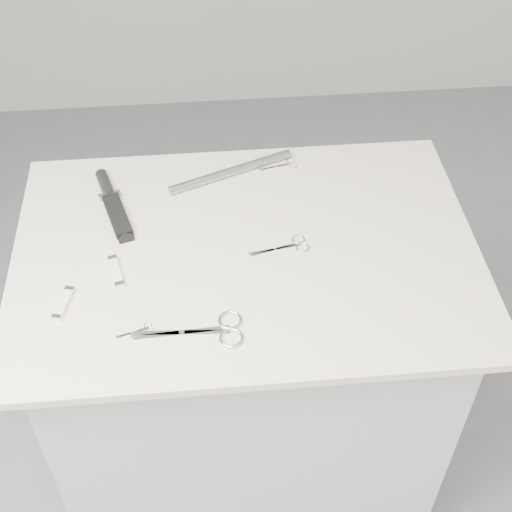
{
  "coord_description": "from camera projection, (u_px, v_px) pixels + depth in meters",
  "views": [
    {
      "loc": [
        -0.08,
        -1.08,
        2.0
      ],
      "look_at": [
        0.02,
        -0.02,
        0.92
      ],
      "focal_mm": 50.0,
      "sensor_mm": 36.0,
      "label": 1
    }
  ],
  "objects": [
    {
      "name": "embroidery_scissors_b",
      "position": [
        284.0,
        165.0,
        1.73
      ],
      "size": [
        0.09,
        0.05,
        0.0
      ],
      "rotation": [
        0.0,
        0.0,
        0.23
      ],
      "color": "silver",
      "rests_on": "display_board"
    },
    {
      "name": "sheathed_knife",
      "position": [
        112.0,
        201.0,
        1.63
      ],
      "size": [
        0.1,
        0.23,
        0.03
      ],
      "rotation": [
        0.0,
        0.0,
        1.86
      ],
      "color": "black",
      "rests_on": "display_board"
    },
    {
      "name": "pocket_knife_b",
      "position": [
        116.0,
        271.0,
        1.48
      ],
      "size": [
        0.04,
        0.09,
        0.01
      ],
      "rotation": [
        0.0,
        0.0,
        1.81
      ],
      "color": "white",
      "rests_on": "display_board"
    },
    {
      "name": "pocket_knife_a",
      "position": [
        63.0,
        304.0,
        1.41
      ],
      "size": [
        0.04,
        0.09,
        0.01
      ],
      "rotation": [
        0.0,
        0.0,
        1.32
      ],
      "color": "white",
      "rests_on": "display_board"
    },
    {
      "name": "large_shears",
      "position": [
        213.0,
        330.0,
        1.37
      ],
      "size": [
        0.21,
        0.09,
        0.01
      ],
      "rotation": [
        0.0,
        0.0,
        -0.01
      ],
      "color": "silver",
      "rests_on": "display_board"
    },
    {
      "name": "ground",
      "position": [
        249.0,
        463.0,
        2.19
      ],
      "size": [
        4.0,
        4.0,
        0.01
      ],
      "primitive_type": "cube",
      "color": "gray",
      "rests_on": "ground"
    },
    {
      "name": "display_board",
      "position": [
        246.0,
        252.0,
        1.54
      ],
      "size": [
        1.0,
        0.7,
        0.02
      ],
      "primitive_type": "cube",
      "color": "beige",
      "rests_on": "plinth"
    },
    {
      "name": "embroidery_scissors_a",
      "position": [
        290.0,
        246.0,
        1.53
      ],
      "size": [
        0.13,
        0.06,
        0.0
      ],
      "rotation": [
        0.0,
        0.0,
        0.21
      ],
      "color": "silver",
      "rests_on": "display_board"
    },
    {
      "name": "plinth",
      "position": [
        248.0,
        376.0,
        1.86
      ],
      "size": [
        0.9,
        0.6,
        0.9
      ],
      "primitive_type": "cube",
      "color": "#B9B9B6",
      "rests_on": "ground"
    },
    {
      "name": "metal_rail",
      "position": [
        231.0,
        172.0,
        1.7
      ],
      "size": [
        0.3,
        0.14,
        0.02
      ],
      "primitive_type": "cylinder",
      "rotation": [
        0.0,
        1.57,
        0.38
      ],
      "color": "gray",
      "rests_on": "display_board"
    },
    {
      "name": "tiny_scissors",
      "position": [
        140.0,
        331.0,
        1.37
      ],
      "size": [
        0.07,
        0.04,
        0.0
      ],
      "rotation": [
        0.0,
        0.0,
        0.3
      ],
      "color": "silver",
      "rests_on": "display_board"
    }
  ]
}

